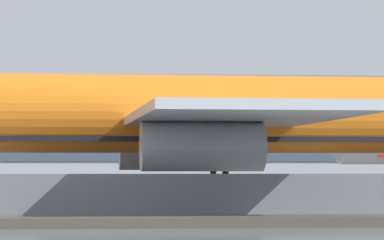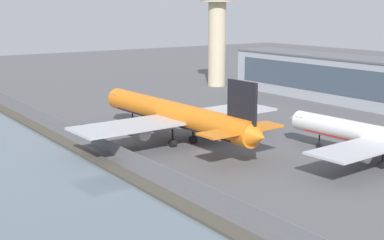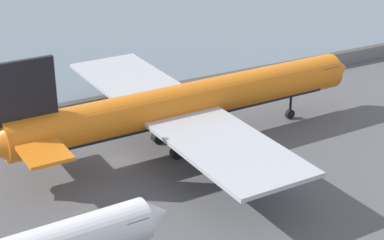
# 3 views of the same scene
# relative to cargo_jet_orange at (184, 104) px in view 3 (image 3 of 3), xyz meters

# --- Properties ---
(ground_plane) EXTENTS (500.00, 500.00, 0.00)m
(ground_plane) POSITION_rel_cargo_jet_orange_xyz_m (9.57, 0.15, -6.11)
(ground_plane) COLOR #565659
(shoreline_seawall) EXTENTS (320.00, 3.00, 0.50)m
(shoreline_seawall) POSITION_rel_cargo_jet_orange_xyz_m (9.57, -20.35, -5.86)
(shoreline_seawall) COLOR #474238
(shoreline_seawall) RESTS_ON ground
(perimeter_fence) EXTENTS (280.00, 0.10, 2.49)m
(perimeter_fence) POSITION_rel_cargo_jet_orange_xyz_m (9.57, -15.85, -4.86)
(perimeter_fence) COLOR slate
(perimeter_fence) RESTS_ON ground
(cargo_jet_orange) EXTENTS (56.37, 48.39, 16.01)m
(cargo_jet_orange) POSITION_rel_cargo_jet_orange_xyz_m (0.00, 0.00, 0.00)
(cargo_jet_orange) COLOR orange
(cargo_jet_orange) RESTS_ON ground
(baggage_tug) EXTENTS (1.95, 3.36, 1.80)m
(baggage_tug) POSITION_rel_cargo_jet_orange_xyz_m (-21.20, -12.81, -5.30)
(baggage_tug) COLOR red
(baggage_tug) RESTS_ON ground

